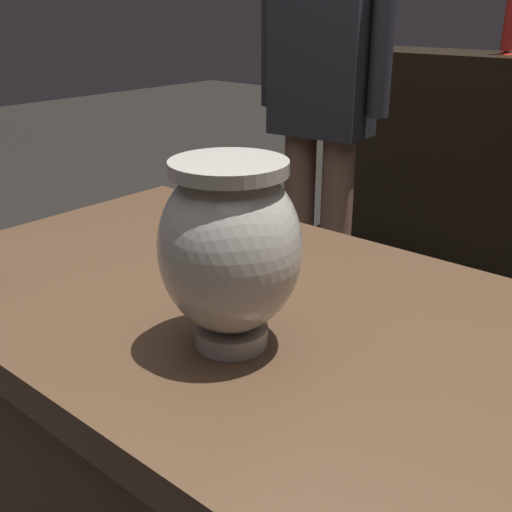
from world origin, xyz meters
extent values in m
cube|color=#422D1E|center=(0.00, 0.00, 0.78)|extent=(1.20, 0.64, 0.05)
cylinder|color=gray|center=(0.01, -0.10, 0.81)|extent=(0.09, 0.09, 0.02)
ellipsoid|color=gray|center=(0.01, -0.10, 0.93)|extent=(0.17, 0.17, 0.21)
cylinder|color=gray|center=(0.01, -0.10, 1.02)|extent=(0.14, 0.14, 0.02)
cone|color=red|center=(-0.52, 2.20, 1.00)|extent=(0.07, 0.07, 0.02)
cylinder|color=red|center=(-0.52, 2.20, 1.10)|extent=(0.05, 0.05, 0.20)
cylinder|color=brown|center=(-0.64, 1.13, 0.39)|extent=(0.11, 0.11, 0.78)
cylinder|color=brown|center=(-0.79, 1.12, 0.39)|extent=(0.11, 0.11, 0.78)
cube|color=#232328|center=(-0.72, 1.13, 1.09)|extent=(0.34, 0.21, 0.62)
cylinder|color=#232328|center=(-0.52, 1.15, 1.13)|extent=(0.07, 0.07, 0.53)
cylinder|color=#232328|center=(-0.92, 1.11, 1.13)|extent=(0.07, 0.07, 0.53)
camera|label=1|loc=(0.47, -0.60, 1.20)|focal=43.53mm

